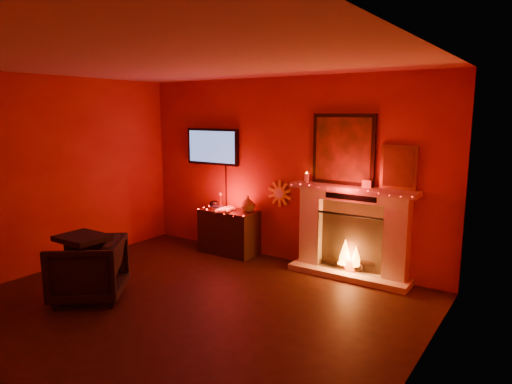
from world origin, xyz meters
TOP-DOWN VIEW (x-y plane):
  - room at (0.00, 0.00)m, footprint 5.00×5.00m
  - fireplace at (1.14, 2.39)m, footprint 1.72×0.40m
  - tv at (-1.30, 2.45)m, footprint 1.00×0.07m
  - sunburst_clock at (-0.05, 2.48)m, footprint 0.40×0.03m
  - console_table at (-0.83, 2.26)m, footprint 0.91×0.55m
  - armchair at (-1.14, -0.10)m, footprint 1.11×1.11m

SIDE VIEW (x-z plane):
  - armchair at x=-1.14m, z-range 0.00..0.73m
  - console_table at x=-0.83m, z-range -0.09..0.85m
  - fireplace at x=1.14m, z-range -0.37..1.81m
  - sunburst_clock at x=-0.05m, z-range 0.80..1.20m
  - room at x=0.00m, z-range -1.15..3.85m
  - tv at x=-1.30m, z-range 1.03..2.27m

